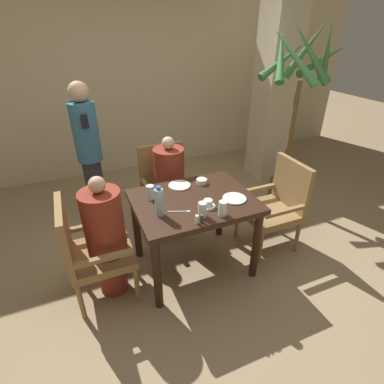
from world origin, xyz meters
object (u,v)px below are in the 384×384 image
at_px(chair_left_side, 89,249).
at_px(water_bottle, 159,202).
at_px(potted_palm, 293,117).
at_px(glass_tall_mid, 202,210).
at_px(glass_tall_far, 150,192).
at_px(diner_in_left_chair, 106,237).
at_px(chair_far_side, 166,185).
at_px(chair_right_side, 277,203).
at_px(bowl_small, 202,181).
at_px(diner_in_far_chair, 170,185).
at_px(glass_tall_near, 223,209).
at_px(teacup_with_saucer, 208,204).
at_px(plate_main_left, 234,198).
at_px(plate_main_right, 179,185).
at_px(standing_host, 89,151).

relative_size(chair_left_side, water_bottle, 3.62).
relative_size(chair_left_side, potted_palm, 0.43).
relative_size(glass_tall_mid, glass_tall_far, 1.00).
xyz_separation_m(diner_in_left_chair, potted_palm, (2.34, 0.69, 0.55)).
height_order(chair_far_side, glass_tall_mid, chair_far_side).
xyz_separation_m(chair_right_side, glass_tall_far, (-1.26, 0.16, 0.32)).
bearing_deg(chair_right_side, bowl_small, 161.97).
xyz_separation_m(diner_in_far_chair, glass_tall_far, (-0.34, -0.50, 0.25)).
xyz_separation_m(chair_right_side, water_bottle, (-1.26, -0.12, 0.38)).
bearing_deg(potted_palm, glass_tall_near, -145.11).
relative_size(diner_in_left_chair, bowl_small, 11.06).
distance_m(chair_left_side, teacup_with_saucer, 1.03).
bearing_deg(plate_main_left, glass_tall_mid, -159.75).
relative_size(potted_palm, glass_tall_mid, 17.19).
distance_m(bowl_small, glass_tall_near, 0.56).
relative_size(chair_right_side, water_bottle, 3.62).
xyz_separation_m(chair_right_side, plate_main_right, (-0.95, 0.27, 0.26)).
bearing_deg(plate_main_left, chair_far_side, 109.11).
xyz_separation_m(plate_main_right, glass_tall_far, (-0.31, -0.12, 0.06)).
bearing_deg(glass_tall_near, plate_main_left, 40.61).
distance_m(glass_tall_near, glass_tall_mid, 0.16).
distance_m(chair_left_side, diner_in_left_chair, 0.16).
distance_m(plate_main_left, plate_main_right, 0.54).
bearing_deg(water_bottle, standing_host, 105.57).
bearing_deg(standing_host, chair_left_side, -98.70).
xyz_separation_m(glass_tall_near, glass_tall_far, (-0.45, 0.47, 0.00)).
xyz_separation_m(standing_host, teacup_with_saucer, (0.79, -1.41, -0.08)).
bearing_deg(chair_right_side, chair_far_side, 138.85).
relative_size(chair_far_side, diner_in_far_chair, 0.84).
height_order(bowl_small, glass_tall_mid, glass_tall_mid).
xyz_separation_m(chair_left_side, plate_main_right, (0.89, 0.27, 0.26)).
distance_m(plate_main_left, water_bottle, 0.68).
height_order(chair_left_side, diner_in_left_chair, diner_in_left_chair).
relative_size(plate_main_left, glass_tall_far, 1.64).
relative_size(chair_left_side, chair_right_side, 1.00).
height_order(chair_far_side, chair_right_side, same).
distance_m(chair_far_side, water_bottle, 1.05).
distance_m(glass_tall_mid, glass_tall_far, 0.52).
bearing_deg(plate_main_left, standing_host, 127.19).
xyz_separation_m(diner_in_left_chair, water_bottle, (0.43, -0.12, 0.30)).
height_order(potted_palm, plate_main_right, potted_palm).
distance_m(diner_in_left_chair, potted_palm, 2.50).
bearing_deg(bowl_small, chair_far_side, 108.07).
bearing_deg(glass_tall_mid, diner_in_far_chair, 87.32).
relative_size(plate_main_left, glass_tall_near, 1.64).
distance_m(chair_right_side, bowl_small, 0.82).
relative_size(diner_in_left_chair, potted_palm, 0.52).
bearing_deg(chair_far_side, standing_host, 148.35).
distance_m(diner_in_far_chair, bowl_small, 0.50).
bearing_deg(diner_in_left_chair, standing_host, 87.88).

